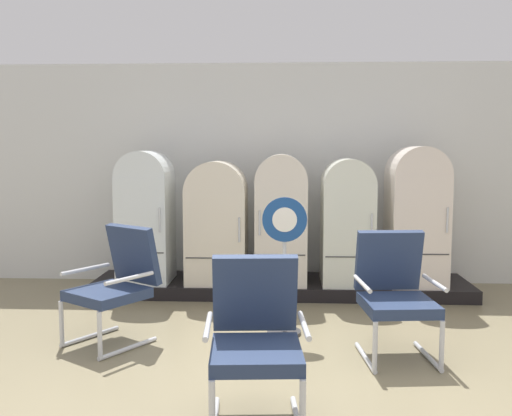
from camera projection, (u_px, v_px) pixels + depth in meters
The scene contains 12 objects.
ground at pixel (278, 407), 3.93m from camera, with size 12.00×10.00×0.05m, color #7F7355.
back_wall at pixel (281, 173), 7.41m from camera, with size 11.76×0.12×2.82m.
display_plinth at pixel (280, 286), 6.93m from camera, with size 4.51×0.95×0.15m, color black.
refrigerator_0 at pixel (146, 212), 6.79m from camera, with size 0.60×0.67×1.56m.
refrigerator_1 at pixel (217, 219), 6.76m from camera, with size 0.70×0.68×1.44m.
refrigerator_2 at pixel (281, 215), 6.71m from camera, with size 0.60×0.66×1.52m.
refrigerator_3 at pixel (347, 218), 6.68m from camera, with size 0.59×0.66×1.47m.
refrigerator_4 at pixel (416, 211), 6.66m from camera, with size 0.64×0.71×1.62m.
armchair_left at pixel (117, 280), 5.13m from camera, with size 0.87×0.91×1.04m.
armchair_right at pixel (394, 289), 4.80m from camera, with size 0.69×0.77×1.04m.
armchair_center at pixel (256, 333), 3.68m from camera, with size 0.68×0.76×1.04m.
sign_stand at pixel (284, 273), 5.31m from camera, with size 0.41×0.32×1.30m.
Camera 1 is at (0.03, -3.77, 1.76)m, focal length 40.04 mm.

